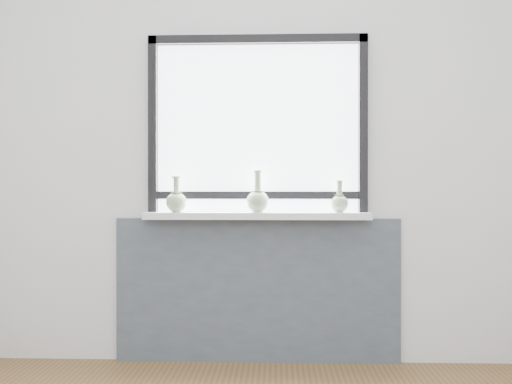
{
  "coord_description": "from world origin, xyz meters",
  "views": [
    {
      "loc": [
        0.12,
        -1.63,
        1.03
      ],
      "look_at": [
        0.0,
        1.55,
        1.02
      ],
      "focal_mm": 40.0,
      "sensor_mm": 36.0,
      "label": 1
    }
  ],
  "objects_px": {
    "windowsill": "(257,216)",
    "vase_c": "(339,202)",
    "vase_a": "(176,201)",
    "vase_b": "(258,199)"
  },
  "relations": [
    {
      "from": "windowsill",
      "to": "vase_b",
      "type": "bearing_deg",
      "value": -30.8
    },
    {
      "from": "windowsill",
      "to": "vase_a",
      "type": "xyz_separation_m",
      "value": [
        -0.47,
        -0.02,
        0.09
      ]
    },
    {
      "from": "windowsill",
      "to": "vase_b",
      "type": "xyz_separation_m",
      "value": [
        0.0,
        -0.0,
        0.1
      ]
    },
    {
      "from": "windowsill",
      "to": "vase_a",
      "type": "relative_size",
      "value": 6.24
    },
    {
      "from": "vase_a",
      "to": "vase_b",
      "type": "distance_m",
      "value": 0.48
    },
    {
      "from": "vase_a",
      "to": "vase_c",
      "type": "bearing_deg",
      "value": 1.41
    },
    {
      "from": "vase_a",
      "to": "vase_c",
      "type": "xyz_separation_m",
      "value": [
        0.95,
        0.02,
        -0.01
      ]
    },
    {
      "from": "vase_a",
      "to": "vase_c",
      "type": "relative_size",
      "value": 1.13
    },
    {
      "from": "windowsill",
      "to": "vase_c",
      "type": "xyz_separation_m",
      "value": [
        0.48,
        0.01,
        0.08
      ]
    },
    {
      "from": "windowsill",
      "to": "vase_c",
      "type": "height_order",
      "value": "vase_c"
    }
  ]
}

